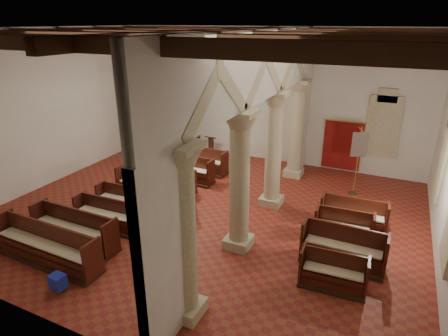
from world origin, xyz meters
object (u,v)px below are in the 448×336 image
pipe_organ (179,123)px  aisle_pew_0 (333,276)px  lectern (211,148)px  processional_banner (356,173)px  nave_pew_0 (47,251)px

pipe_organ → aisle_pew_0: 11.98m
lectern → pipe_organ: bearing=167.9°
lectern → processional_banner: size_ratio=0.42×
pipe_organ → lectern: size_ratio=3.98×
processional_banner → aisle_pew_0: 5.94m
aisle_pew_0 → lectern: bearing=131.0°
processional_banner → nave_pew_0: size_ratio=0.76×
nave_pew_0 → aisle_pew_0: 7.58m
processional_banner → lectern: bearing=147.1°
pipe_organ → processional_banner: size_ratio=1.67×
lectern → nave_pew_0: 9.49m
processional_banner → aisle_pew_0: (0.25, -5.91, -0.50)m
processional_banner → nave_pew_0: processional_banner is taller
pipe_organ → aisle_pew_0: bearing=-40.1°
processional_banner → pipe_organ: bearing=146.8°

